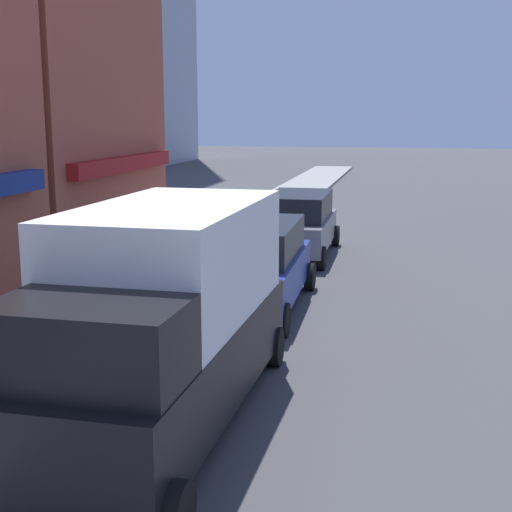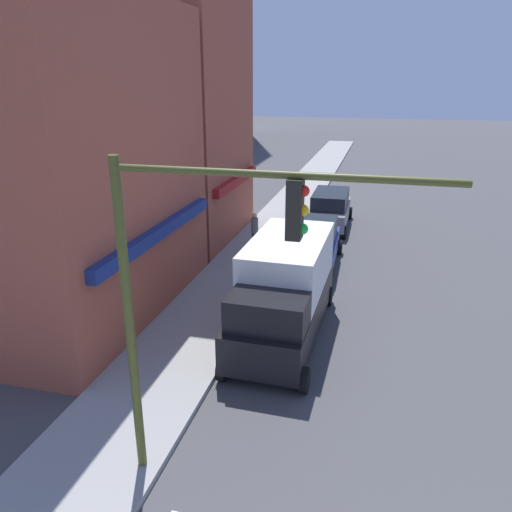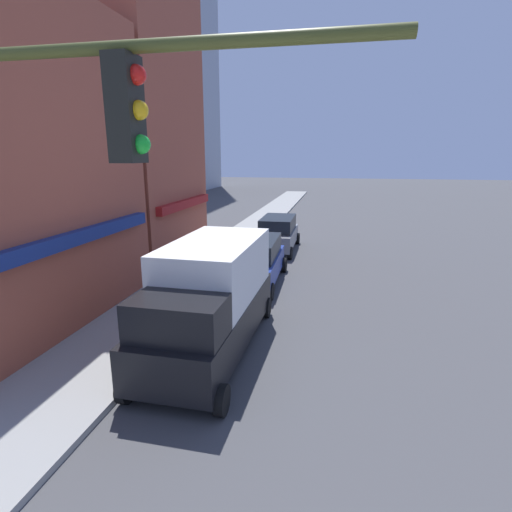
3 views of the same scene
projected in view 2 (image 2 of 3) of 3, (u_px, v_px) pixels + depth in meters
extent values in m
cube|color=#9E4C38|center=(79.00, 166.00, 15.84)|extent=(9.45, 5.00, 10.00)
cube|color=navy|center=(160.00, 232.00, 15.90)|extent=(8.04, 0.30, 0.40)
cube|color=#9E4C38|center=(180.00, 78.00, 22.86)|extent=(7.29, 5.00, 15.22)
cube|color=maroon|center=(237.00, 181.00, 23.80)|extent=(6.20, 0.30, 0.40)
cylinder|color=#474C1E|center=(130.00, 330.00, 9.25)|extent=(0.18, 0.18, 6.46)
cylinder|color=#474C1E|center=(278.00, 175.00, 7.58)|extent=(0.12, 5.52, 0.12)
cube|color=black|center=(295.00, 209.00, 7.69)|extent=(0.32, 0.24, 0.95)
sphere|color=red|center=(304.00, 191.00, 7.56)|extent=(0.18, 0.18, 0.18)
sphere|color=#EAAD14|center=(303.00, 210.00, 7.66)|extent=(0.18, 0.18, 0.18)
sphere|color=green|center=(303.00, 229.00, 7.76)|extent=(0.18, 0.18, 0.18)
cube|color=black|center=(284.00, 311.00, 15.31)|extent=(6.24, 2.33, 1.10)
cube|color=silver|center=(288.00, 263.00, 15.42)|extent=(4.38, 2.29, 1.60)
cube|color=black|center=(270.00, 309.00, 13.16)|extent=(1.78, 2.13, 0.90)
cylinder|color=black|center=(223.00, 368.00, 13.30)|extent=(0.68, 0.22, 0.68)
cylinder|color=black|center=(305.00, 380.00, 12.79)|extent=(0.68, 0.22, 0.68)
cylinder|color=black|center=(268.00, 290.00, 18.21)|extent=(0.68, 0.22, 0.68)
cylinder|color=black|center=(329.00, 296.00, 17.69)|extent=(0.68, 0.22, 0.68)
cube|color=navy|center=(313.00, 250.00, 21.07)|extent=(4.75, 2.02, 0.85)
cube|color=black|center=(314.00, 232.00, 20.80)|extent=(3.34, 1.83, 0.75)
cylinder|color=black|center=(282.00, 274.00, 19.67)|extent=(0.68, 0.22, 0.68)
cylinder|color=black|center=(330.00, 279.00, 19.22)|extent=(0.68, 0.22, 0.68)
cylinder|color=black|center=(298.00, 244.00, 23.21)|extent=(0.68, 0.22, 0.68)
cylinder|color=black|center=(339.00, 247.00, 22.76)|extent=(0.68, 0.22, 0.68)
cube|color=slate|center=(330.00, 213.00, 26.77)|extent=(4.72, 1.96, 0.85)
cube|color=black|center=(331.00, 199.00, 26.50)|extent=(3.31, 1.79, 0.75)
cylinder|color=black|center=(306.00, 230.00, 25.37)|extent=(0.68, 0.22, 0.68)
cylinder|color=black|center=(344.00, 232.00, 24.92)|extent=(0.68, 0.22, 0.68)
cylinder|color=black|center=(317.00, 211.00, 28.91)|extent=(0.68, 0.22, 0.68)
cylinder|color=black|center=(350.00, 213.00, 28.46)|extent=(0.68, 0.22, 0.68)
cylinder|color=#23232D|center=(264.00, 256.00, 20.96)|extent=(0.26, 0.26, 0.85)
cylinder|color=silver|center=(264.00, 238.00, 20.70)|extent=(0.32, 0.32, 0.70)
sphere|color=tan|center=(264.00, 228.00, 20.54)|extent=(0.22, 0.22, 0.22)
cylinder|color=#23232D|center=(255.00, 242.00, 22.74)|extent=(0.26, 0.26, 0.85)
cylinder|color=slate|center=(255.00, 226.00, 22.48)|extent=(0.32, 0.32, 0.70)
sphere|color=tan|center=(255.00, 216.00, 22.32)|extent=(0.22, 0.22, 0.22)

